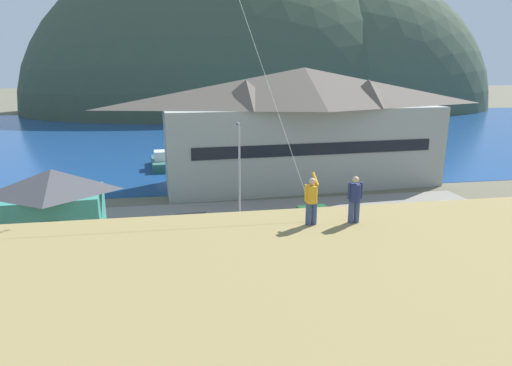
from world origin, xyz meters
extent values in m
plane|color=#66604C|center=(0.00, 0.00, 0.00)|extent=(600.00, 600.00, 0.00)
cube|color=gray|center=(0.00, 5.00, 0.05)|extent=(40.00, 20.00, 0.10)
cube|color=navy|center=(0.00, 60.00, 0.01)|extent=(360.00, 84.00, 0.03)
ellipsoid|color=#3D4C38|center=(10.18, 109.43, 0.00)|extent=(118.29, 73.24, 92.31)
ellipsoid|color=#42513D|center=(41.90, 109.27, 0.00)|extent=(97.22, 63.11, 81.70)
cube|color=#999E99|center=(6.81, 20.32, 3.97)|extent=(27.75, 9.98, 7.94)
cube|color=black|center=(7.07, 16.15, 4.37)|extent=(23.15, 1.53, 1.10)
pyramid|color=#60564C|center=(6.81, 20.32, 9.81)|extent=(29.44, 10.91, 3.73)
pyramid|color=#60564C|center=(0.78, 18.49, 9.27)|extent=(4.84, 4.84, 2.61)
pyramid|color=#60564C|center=(13.03, 19.26, 9.27)|extent=(4.84, 4.84, 2.61)
cube|color=#338475|center=(-13.36, 6.42, 1.94)|extent=(5.97, 4.84, 3.88)
pyramid|color=#47474C|center=(-13.36, 6.42, 4.65)|extent=(6.46, 5.32, 1.54)
cube|color=black|center=(-13.18, 4.21, 1.36)|extent=(1.10, 0.15, 2.72)
cube|color=#756B5B|center=(0.77, 21.14, 1.56)|extent=(5.53, 4.18, 3.12)
pyramid|color=#47474C|center=(0.77, 21.14, 3.83)|extent=(5.98, 4.60, 1.42)
cube|color=black|center=(0.81, 19.08, 1.09)|extent=(1.10, 0.08, 2.18)
cube|color=#70604C|center=(-4.43, 31.15, 0.35)|extent=(3.20, 11.36, 0.70)
cube|color=#23564C|center=(-7.85, 30.59, 0.45)|extent=(2.77, 6.94, 0.90)
cube|color=#33665B|center=(-7.85, 30.59, 0.98)|extent=(2.68, 6.73, 0.16)
cube|color=silver|center=(-7.81, 30.09, 1.61)|extent=(1.69, 2.16, 1.10)
cube|color=#B28923|center=(0.04, -0.49, 0.82)|extent=(4.36, 2.21, 0.80)
cube|color=olive|center=(0.19, -0.51, 1.57)|extent=(2.25, 1.80, 0.70)
cube|color=black|center=(0.19, -0.51, 1.54)|extent=(2.29, 1.84, 0.32)
cylinder|color=black|center=(-1.23, 0.56, 0.42)|extent=(0.66, 0.28, 0.64)
cylinder|color=black|center=(-1.41, -1.27, 0.42)|extent=(0.66, 0.28, 0.64)
cylinder|color=black|center=(1.49, 0.29, 0.42)|extent=(0.66, 0.28, 0.64)
cylinder|color=black|center=(1.31, -1.54, 0.42)|extent=(0.66, 0.28, 0.64)
cube|color=silver|center=(13.36, 5.78, 0.82)|extent=(4.33, 2.13, 0.80)
cube|color=beige|center=(13.51, 5.80, 1.57)|extent=(2.22, 1.76, 0.70)
cube|color=black|center=(13.51, 5.80, 1.54)|extent=(2.27, 1.80, 0.32)
cylinder|color=black|center=(11.92, 6.59, 0.42)|extent=(0.66, 0.27, 0.64)
cylinder|color=black|center=(12.07, 4.76, 0.42)|extent=(0.66, 0.27, 0.64)
cylinder|color=black|center=(14.65, 6.81, 0.42)|extent=(0.66, 0.27, 0.64)
cylinder|color=black|center=(14.79, 4.98, 0.42)|extent=(0.66, 0.27, 0.64)
cube|color=#236633|center=(3.70, 6.51, 0.82)|extent=(4.34, 2.15, 0.80)
cube|color=#1E562B|center=(3.85, 6.52, 1.57)|extent=(2.23, 1.77, 0.70)
cube|color=black|center=(3.85, 6.52, 1.54)|extent=(2.27, 1.81, 0.32)
cylinder|color=black|center=(2.26, 7.31, 0.42)|extent=(0.66, 0.27, 0.64)
cylinder|color=black|center=(2.42, 5.48, 0.42)|extent=(0.66, 0.27, 0.64)
cylinder|color=black|center=(4.98, 7.54, 0.42)|extent=(0.66, 0.27, 0.64)
cylinder|color=black|center=(5.14, 5.71, 0.42)|extent=(0.66, 0.27, 0.64)
cube|color=#B28923|center=(-6.67, -0.40, 0.82)|extent=(4.26, 1.94, 0.80)
cube|color=olive|center=(-6.52, -0.40, 1.57)|extent=(2.15, 1.67, 0.70)
cube|color=black|center=(-6.52, -0.40, 1.54)|extent=(2.20, 1.71, 0.32)
cylinder|color=black|center=(-8.07, 0.47, 0.42)|extent=(0.65, 0.24, 0.64)
cylinder|color=black|center=(-8.00, -1.37, 0.42)|extent=(0.65, 0.24, 0.64)
cylinder|color=black|center=(-5.34, 0.56, 0.42)|extent=(0.65, 0.24, 0.64)
cylinder|color=black|center=(-5.27, -1.27, 0.42)|extent=(0.65, 0.24, 0.64)
cylinder|color=black|center=(15.57, 2.41, 0.42)|extent=(0.64, 0.22, 0.64)
cube|color=black|center=(-4.98, 6.10, 0.82)|extent=(4.26, 1.95, 0.80)
cube|color=black|center=(-4.83, 6.11, 1.57)|extent=(2.16, 1.67, 0.70)
cube|color=black|center=(-4.83, 6.11, 1.54)|extent=(2.20, 1.71, 0.32)
cylinder|color=black|center=(-6.37, 6.97, 0.42)|extent=(0.65, 0.24, 0.64)
cylinder|color=black|center=(-6.31, 5.13, 0.42)|extent=(0.65, 0.24, 0.64)
cylinder|color=black|center=(-3.65, 7.07, 0.42)|extent=(0.65, 0.24, 0.64)
cylinder|color=black|center=(-3.58, 5.23, 0.42)|extent=(0.65, 0.24, 0.64)
cube|color=black|center=(6.23, 0.46, 0.82)|extent=(4.28, 2.00, 0.80)
cube|color=black|center=(6.38, 0.47, 1.57)|extent=(2.17, 1.70, 0.70)
cube|color=black|center=(6.38, 0.47, 1.54)|extent=(2.22, 1.73, 0.32)
cylinder|color=black|center=(4.83, 1.32, 0.42)|extent=(0.65, 0.25, 0.64)
cylinder|color=black|center=(4.91, -0.52, 0.42)|extent=(0.65, 0.25, 0.64)
cylinder|color=black|center=(7.55, 1.44, 0.42)|extent=(0.65, 0.25, 0.64)
cylinder|color=black|center=(7.64, -0.39, 0.42)|extent=(0.65, 0.25, 0.64)
cube|color=#236633|center=(11.36, -0.40, 0.82)|extent=(4.28, 1.99, 0.80)
cube|color=#1E562B|center=(11.21, -0.39, 1.57)|extent=(2.17, 1.69, 0.70)
cube|color=black|center=(11.21, -0.39, 1.54)|extent=(2.21, 1.73, 0.32)
cylinder|color=black|center=(12.68, -1.38, 0.42)|extent=(0.65, 0.25, 0.64)
cylinder|color=black|center=(12.77, 0.46, 0.42)|extent=(0.65, 0.25, 0.64)
cylinder|color=black|center=(9.96, -1.25, 0.42)|extent=(0.65, 0.25, 0.64)
cylinder|color=black|center=(10.04, 0.58, 0.42)|extent=(0.65, 0.25, 0.64)
cylinder|color=#ADADB2|center=(-0.96, 10.50, 3.83)|extent=(0.16, 0.16, 7.46)
cube|color=#4C4C51|center=(-0.96, 10.85, 7.46)|extent=(0.24, 0.70, 0.20)
cylinder|color=#384770|center=(-0.83, -7.40, 6.36)|extent=(0.20, 0.20, 0.82)
cylinder|color=#384770|center=(-0.61, -7.39, 6.36)|extent=(0.20, 0.20, 0.82)
cylinder|color=gold|center=(-0.72, -7.40, 7.09)|extent=(0.40, 0.40, 0.64)
sphere|color=tan|center=(-0.72, -7.40, 7.57)|extent=(0.24, 0.24, 0.24)
cylinder|color=gold|center=(-0.56, -7.21, 7.59)|extent=(0.15, 0.56, 0.43)
cylinder|color=gold|center=(-0.94, -7.41, 7.16)|extent=(0.11, 0.11, 0.60)
cylinder|color=#384770|center=(0.76, -7.45, 6.36)|extent=(0.20, 0.20, 0.82)
cylinder|color=#384770|center=(0.98, -7.46, 6.36)|extent=(0.20, 0.20, 0.82)
cylinder|color=navy|center=(0.87, -7.45, 7.09)|extent=(0.40, 0.40, 0.64)
sphere|color=tan|center=(0.87, -7.45, 7.57)|extent=(0.24, 0.24, 0.24)
cylinder|color=navy|center=(0.65, -7.45, 7.16)|extent=(0.11, 0.11, 0.60)
cylinder|color=navy|center=(1.09, -7.46, 7.16)|extent=(0.11, 0.11, 0.60)
cylinder|color=silver|center=(-1.97, -3.98, 11.68)|extent=(3.01, 6.35, 11.47)
camera|label=1|loc=(-5.19, -21.63, 11.35)|focal=30.33mm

